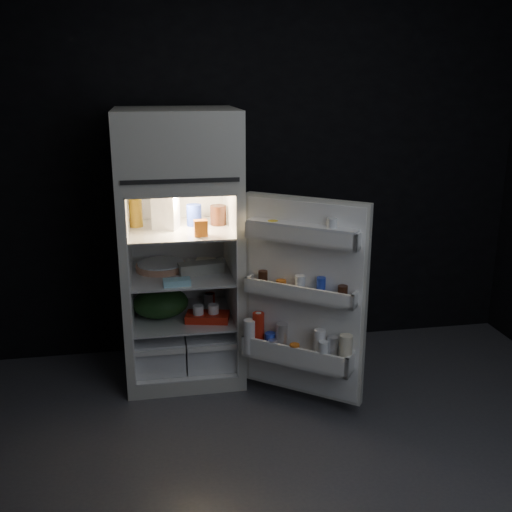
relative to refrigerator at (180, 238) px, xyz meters
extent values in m
cube|color=#49494E|center=(0.53, -1.32, -0.96)|extent=(4.00, 3.40, 0.00)
cube|color=black|center=(0.53, 0.38, 0.39)|extent=(4.00, 0.00, 2.70)
cube|color=silver|center=(0.00, -0.02, -0.91)|extent=(0.76, 0.70, 0.10)
cube|color=silver|center=(-0.35, -0.02, -0.26)|extent=(0.05, 0.70, 1.20)
cube|color=silver|center=(0.36, -0.02, -0.26)|extent=(0.05, 0.70, 1.20)
cube|color=white|center=(0.00, 0.30, -0.26)|extent=(0.66, 0.05, 1.20)
cube|color=silver|center=(0.00, -0.02, 0.37)|extent=(0.76, 0.70, 0.06)
cube|color=silver|center=(0.00, -0.02, 0.61)|extent=(0.76, 0.70, 0.42)
cube|color=black|center=(0.00, -0.38, 0.43)|extent=(0.68, 0.01, 0.02)
cube|color=white|center=(-0.33, -0.05, -0.26)|extent=(0.01, 0.65, 1.20)
cube|color=white|center=(0.33, -0.05, -0.26)|extent=(0.01, 0.65, 1.20)
cube|color=white|center=(0.00, -0.05, 0.34)|extent=(0.66, 0.65, 0.01)
cube|color=white|center=(0.00, -0.05, -0.85)|extent=(0.66, 0.65, 0.01)
cube|color=white|center=(0.00, -0.05, 0.06)|extent=(0.65, 0.63, 0.01)
cube|color=white|center=(0.00, -0.05, -0.24)|extent=(0.65, 0.63, 0.01)
cube|color=white|center=(0.00, -0.05, -0.54)|extent=(0.65, 0.63, 0.01)
cube|color=white|center=(-0.16, -0.03, -0.74)|extent=(0.32, 0.59, 0.22)
cube|color=white|center=(0.17, -0.03, -0.74)|extent=(0.32, 0.59, 0.22)
cube|color=white|center=(-0.16, -0.35, -0.65)|extent=(0.32, 0.02, 0.03)
cube|color=white|center=(0.17, -0.35, -0.65)|extent=(0.32, 0.02, 0.03)
cube|color=#FFE5B2|center=(0.00, -0.10, 0.32)|extent=(0.14, 0.14, 0.02)
cube|color=silver|center=(0.70, -0.58, -0.26)|extent=(0.63, 0.50, 1.22)
cube|color=white|center=(0.68, -0.60, -0.26)|extent=(0.58, 0.44, 1.18)
cube|color=white|center=(0.65, -0.64, 0.11)|extent=(0.59, 0.48, 0.02)
cube|color=white|center=(0.63, -0.67, 0.15)|extent=(0.55, 0.43, 0.10)
cube|color=white|center=(0.92, -0.84, 0.15)|extent=(0.07, 0.08, 0.10)
cube|color=white|center=(0.39, -0.44, 0.15)|extent=(0.07, 0.08, 0.10)
cube|color=white|center=(0.65, -0.64, -0.22)|extent=(0.60, 0.49, 0.02)
cube|color=white|center=(0.63, -0.67, -0.19)|extent=(0.55, 0.43, 0.09)
cube|color=white|center=(0.91, -0.84, -0.19)|extent=(0.08, 0.09, 0.09)
cube|color=white|center=(0.39, -0.44, -0.19)|extent=(0.08, 0.09, 0.09)
cube|color=white|center=(0.64, -0.66, -0.63)|extent=(0.63, 0.52, 0.02)
cube|color=white|center=(0.60, -0.70, -0.57)|extent=(0.55, 0.43, 0.13)
cube|color=white|center=(0.90, -0.86, -0.57)|extent=(0.10, 0.12, 0.13)
cube|color=white|center=(0.38, -0.46, -0.57)|extent=(0.10, 0.12, 0.13)
cube|color=white|center=(0.65, -0.64, 0.21)|extent=(0.58, 0.47, 0.02)
cylinder|color=silver|center=(0.80, -0.75, 0.20)|extent=(0.08, 0.08, 0.14)
cylinder|color=yellow|center=(0.51, -0.53, 0.17)|extent=(0.08, 0.08, 0.09)
cylinder|color=black|center=(0.86, -0.80, -0.16)|extent=(0.08, 0.08, 0.10)
cylinder|color=#2037AD|center=(0.75, -0.72, -0.15)|extent=(0.07, 0.07, 0.13)
cylinder|color=silver|center=(0.65, -0.64, -0.15)|extent=(0.08, 0.08, 0.12)
cylinder|color=orange|center=(0.56, -0.57, -0.17)|extent=(0.08, 0.08, 0.07)
cylinder|color=black|center=(0.46, -0.50, -0.15)|extent=(0.08, 0.08, 0.11)
cylinder|color=beige|center=(0.88, -0.84, -0.51)|extent=(0.11, 0.11, 0.22)
cylinder|color=silver|center=(0.81, -0.79, -0.52)|extent=(0.08, 0.08, 0.19)
cylinder|color=white|center=(0.75, -0.74, -0.50)|extent=(0.10, 0.10, 0.22)
cylinder|color=silver|center=(0.56, -0.60, -0.51)|extent=(0.10, 0.10, 0.21)
cylinder|color=#2037AD|center=(0.50, -0.55, -0.55)|extent=(0.09, 0.09, 0.14)
cylinder|color=red|center=(0.43, -0.50, -0.49)|extent=(0.10, 0.10, 0.25)
cylinder|color=silver|center=(0.76, -0.80, -0.53)|extent=(0.08, 0.08, 0.17)
cylinder|color=orange|center=(0.62, -0.69, -0.56)|extent=(0.08, 0.08, 0.12)
cylinder|color=silver|center=(0.50, -0.60, -0.56)|extent=(0.08, 0.08, 0.11)
cylinder|color=white|center=(0.38, -0.51, -0.51)|extent=(0.10, 0.10, 0.21)
cylinder|color=white|center=(0.43, -0.50, -0.37)|extent=(0.05, 0.05, 0.02)
cube|color=white|center=(-0.08, -0.02, 0.19)|extent=(0.19, 0.19, 0.24)
cylinder|color=#2037AD|center=(0.10, 0.03, 0.14)|extent=(0.12, 0.12, 0.14)
cylinder|color=black|center=(0.26, 0.02, 0.14)|extent=(0.12, 0.12, 0.13)
cylinder|color=#A97D1B|center=(-0.27, 0.06, 0.18)|extent=(0.10, 0.10, 0.22)
cube|color=orange|center=(0.12, -0.25, 0.12)|extent=(0.08, 0.06, 0.10)
cube|color=gray|center=(0.13, -0.07, -0.19)|extent=(0.30, 0.15, 0.07)
cylinder|color=tan|center=(-0.13, 0.05, -0.21)|extent=(0.41, 0.41, 0.04)
cube|color=#9ADCEF|center=(-0.04, -0.28, -0.21)|extent=(0.17, 0.09, 0.04)
cube|color=beige|center=(0.17, 0.07, -0.20)|extent=(0.15, 0.13, 0.05)
ellipsoid|color=#193815|center=(-0.15, -0.04, -0.43)|extent=(0.37, 0.32, 0.20)
cube|color=red|center=(0.15, -0.17, -0.50)|extent=(0.31, 0.21, 0.05)
cylinder|color=red|center=(0.20, 0.10, -0.48)|extent=(0.08, 0.08, 0.09)
cylinder|color=silver|center=(0.19, 0.09, -0.48)|extent=(0.08, 0.08, 0.09)
camera|label=1|loc=(-0.17, -3.82, 1.01)|focal=42.00mm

